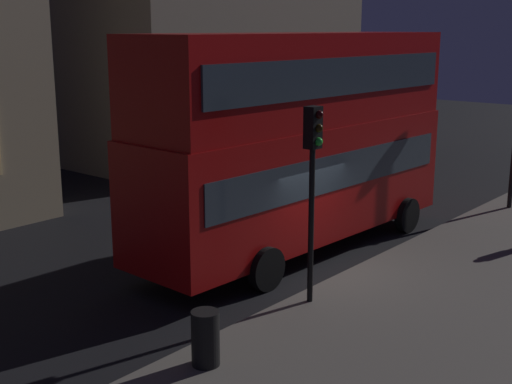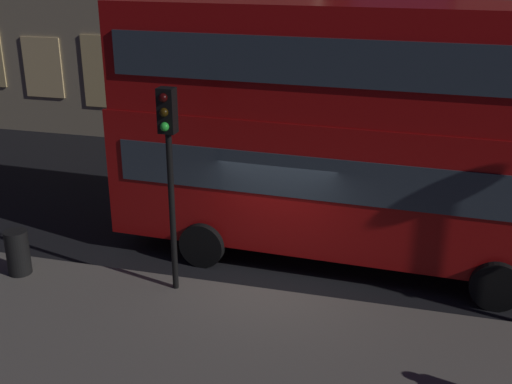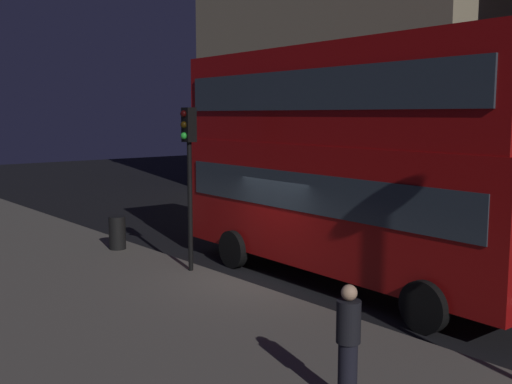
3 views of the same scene
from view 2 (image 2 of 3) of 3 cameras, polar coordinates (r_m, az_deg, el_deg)
ground_plane at (r=13.73m, az=1.38°, el=-8.02°), size 80.00×80.00×0.00m
double_decker_bus at (r=13.82m, az=7.64°, el=6.03°), size 10.16×3.18×5.64m
traffic_light_near_kerb at (r=12.21m, az=-7.76°, el=3.78°), size 0.33×0.36×4.13m
litter_bin at (r=14.53m, az=-20.39°, el=-5.04°), size 0.49×0.49×0.97m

